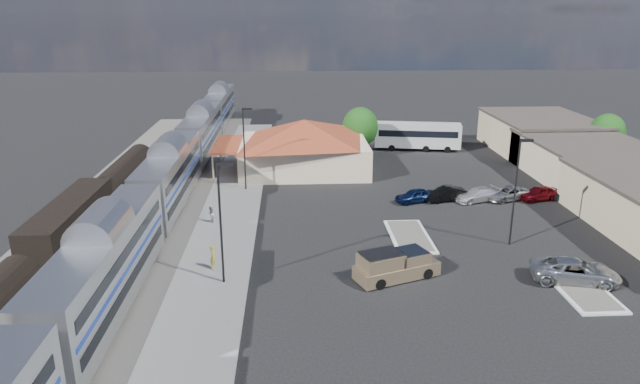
{
  "coord_description": "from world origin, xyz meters",
  "views": [
    {
      "loc": [
        -6.07,
        -42.99,
        18.71
      ],
      "look_at": [
        -3.49,
        6.38,
        2.8
      ],
      "focal_mm": 32.0,
      "sensor_mm": 36.0,
      "label": 1
    }
  ],
  "objects_px": {
    "station_depot": "(303,145)",
    "coach_bus": "(418,135)",
    "pickup_truck": "(397,265)",
    "suv": "(575,271)"
  },
  "relations": [
    {
      "from": "pickup_truck",
      "to": "coach_bus",
      "type": "bearing_deg",
      "value": -35.74
    },
    {
      "from": "pickup_truck",
      "to": "suv",
      "type": "xyz_separation_m",
      "value": [
        12.65,
        -1.28,
        -0.16
      ]
    },
    {
      "from": "pickup_truck",
      "to": "suv",
      "type": "bearing_deg",
      "value": -117.25
    },
    {
      "from": "suv",
      "to": "coach_bus",
      "type": "xyz_separation_m",
      "value": [
        -2.65,
        40.56,
        1.3
      ]
    },
    {
      "from": "coach_bus",
      "to": "station_depot",
      "type": "bearing_deg",
      "value": 130.92
    },
    {
      "from": "station_depot",
      "to": "coach_bus",
      "type": "height_order",
      "value": "station_depot"
    },
    {
      "from": "pickup_truck",
      "to": "coach_bus",
      "type": "height_order",
      "value": "coach_bus"
    },
    {
      "from": "pickup_truck",
      "to": "coach_bus",
      "type": "distance_m",
      "value": 40.54
    },
    {
      "from": "station_depot",
      "to": "coach_bus",
      "type": "xyz_separation_m",
      "value": [
        16.03,
        9.59,
        -0.98
      ]
    },
    {
      "from": "station_depot",
      "to": "coach_bus",
      "type": "relative_size",
      "value": 1.54
    }
  ]
}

